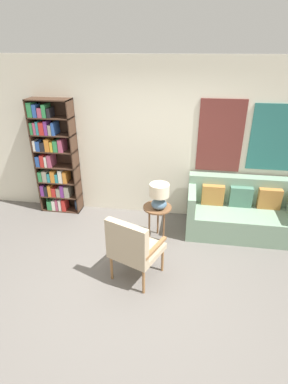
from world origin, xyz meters
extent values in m
plane|color=#66605B|center=(0.00, 0.00, 0.00)|extent=(14.00, 14.00, 0.00)
cube|color=silver|center=(0.00, 2.03, 1.35)|extent=(6.40, 0.06, 2.70)
cube|color=brown|center=(1.08, 1.99, 1.49)|extent=(0.71, 0.02, 1.17)
cube|color=#286B66|center=(2.05, 1.99, 1.50)|extent=(1.03, 0.02, 1.06)
cube|color=#422B1E|center=(-2.06, 1.85, 1.02)|extent=(0.02, 0.30, 2.04)
cube|color=#422B1E|center=(-1.35, 1.85, 1.02)|extent=(0.02, 0.30, 2.04)
cube|color=#422B1E|center=(-1.71, 1.85, 2.03)|extent=(0.73, 0.30, 0.02)
cube|color=#422B1E|center=(-1.71, 1.85, 0.01)|extent=(0.73, 0.30, 0.02)
cube|color=#422B1E|center=(-1.71, 2.00, 1.02)|extent=(0.73, 0.01, 2.04)
cube|color=#422B1E|center=(-1.71, 1.85, 0.30)|extent=(0.73, 0.30, 0.02)
cylinder|color=#194723|center=(-2.00, 1.85, 0.13)|extent=(0.06, 0.06, 0.23)
cube|color=#338C4C|center=(-1.91, 1.81, 0.11)|extent=(0.09, 0.19, 0.18)
cube|color=silver|center=(-1.83, 1.79, 0.12)|extent=(0.07, 0.17, 0.19)
cube|color=#B24C6B|center=(-1.77, 1.83, 0.13)|extent=(0.04, 0.24, 0.22)
cube|color=silver|center=(-1.71, 1.82, 0.13)|extent=(0.05, 0.22, 0.22)
cube|color=red|center=(-1.64, 1.81, 0.13)|extent=(0.07, 0.20, 0.22)
cylinder|color=#334C6B|center=(-1.42, 1.85, 0.11)|extent=(0.08, 0.08, 0.17)
cube|color=#422B1E|center=(-1.71, 1.85, 0.59)|extent=(0.73, 0.30, 0.02)
cube|color=#7A338C|center=(-2.01, 1.80, 0.41)|extent=(0.06, 0.19, 0.21)
cube|color=black|center=(-1.94, 1.81, 0.40)|extent=(0.06, 0.19, 0.19)
cube|color=orange|center=(-1.87, 1.80, 0.41)|extent=(0.06, 0.18, 0.21)
cube|color=red|center=(-1.79, 1.80, 0.39)|extent=(0.08, 0.17, 0.16)
cube|color=gray|center=(-1.70, 1.83, 0.39)|extent=(0.07, 0.24, 0.16)
cube|color=#7A338C|center=(-1.63, 1.81, 0.42)|extent=(0.07, 0.20, 0.23)
cube|color=gray|center=(-1.54, 1.83, 0.41)|extent=(0.09, 0.24, 0.21)
cube|color=#422B1E|center=(-1.71, 1.85, 0.88)|extent=(0.73, 0.30, 0.02)
cube|color=#338C4C|center=(-2.01, 1.84, 0.69)|extent=(0.07, 0.25, 0.18)
cube|color=gray|center=(-1.92, 1.82, 0.70)|extent=(0.09, 0.23, 0.20)
cube|color=teal|center=(-1.85, 1.80, 0.68)|extent=(0.05, 0.17, 0.16)
cube|color=orange|center=(-1.77, 1.82, 0.70)|extent=(0.08, 0.22, 0.21)
cube|color=teal|center=(-1.70, 1.79, 0.68)|extent=(0.05, 0.17, 0.16)
cube|color=silver|center=(-1.63, 1.80, 0.71)|extent=(0.07, 0.18, 0.23)
cube|color=orange|center=(-1.55, 1.83, 0.70)|extent=(0.06, 0.24, 0.21)
cube|color=#422B1E|center=(-1.71, 1.85, 1.16)|extent=(0.73, 0.30, 0.02)
cube|color=#2D56A8|center=(-2.01, 1.80, 0.98)|extent=(0.07, 0.18, 0.18)
cube|color=red|center=(-1.92, 1.81, 0.99)|extent=(0.07, 0.20, 0.21)
cube|color=silver|center=(-1.86, 1.81, 0.98)|extent=(0.04, 0.20, 0.19)
cube|color=#B24C6B|center=(-1.79, 1.83, 1.00)|extent=(0.07, 0.24, 0.22)
cube|color=#422B1E|center=(-1.71, 1.85, 1.45)|extent=(0.73, 0.30, 0.02)
cube|color=silver|center=(-2.02, 1.79, 1.26)|extent=(0.04, 0.17, 0.18)
cube|color=#2D56A8|center=(-1.96, 1.81, 1.26)|extent=(0.07, 0.19, 0.17)
cube|color=black|center=(-1.88, 1.82, 1.25)|extent=(0.08, 0.22, 0.16)
cube|color=orange|center=(-1.79, 1.83, 1.28)|extent=(0.08, 0.24, 0.22)
cube|color=gold|center=(-1.71, 1.80, 1.26)|extent=(0.04, 0.18, 0.17)
cube|color=#338C4C|center=(-1.64, 1.83, 1.27)|extent=(0.08, 0.23, 0.19)
cube|color=#B24C6B|center=(-1.55, 1.83, 1.28)|extent=(0.07, 0.24, 0.22)
cube|color=#422B1E|center=(-1.71, 1.85, 1.74)|extent=(0.73, 0.30, 0.02)
cube|color=#338C4C|center=(-2.02, 1.83, 1.56)|extent=(0.05, 0.24, 0.20)
cube|color=#B24C6B|center=(-1.97, 1.82, 1.56)|extent=(0.05, 0.23, 0.20)
cube|color=teal|center=(-1.91, 1.80, 1.57)|extent=(0.04, 0.19, 0.22)
cube|color=red|center=(-1.84, 1.82, 1.57)|extent=(0.08, 0.23, 0.21)
cube|color=#7A338C|center=(-1.77, 1.82, 1.58)|extent=(0.06, 0.21, 0.23)
cube|color=gray|center=(-1.70, 1.81, 1.55)|extent=(0.05, 0.20, 0.17)
cube|color=#2D56A8|center=(-1.64, 1.83, 1.57)|extent=(0.05, 0.24, 0.21)
cube|color=#338C4C|center=(-2.00, 1.82, 1.87)|extent=(0.08, 0.22, 0.24)
cube|color=#2D56A8|center=(-1.92, 1.81, 1.85)|extent=(0.07, 0.19, 0.21)
cube|color=#B24C6B|center=(-1.83, 1.80, 1.83)|extent=(0.08, 0.18, 0.15)
cube|color=#338C4C|center=(-1.76, 1.82, 1.85)|extent=(0.07, 0.22, 0.21)
cube|color=black|center=(-1.68, 1.82, 1.83)|extent=(0.05, 0.21, 0.15)
cylinder|color=olive|center=(0.34, 0.40, 0.18)|extent=(0.04, 0.04, 0.37)
cylinder|color=olive|center=(-0.12, 0.59, 0.18)|extent=(0.04, 0.04, 0.37)
cylinder|color=olive|center=(0.15, -0.06, 0.18)|extent=(0.04, 0.04, 0.37)
cylinder|color=olive|center=(-0.31, 0.13, 0.18)|extent=(0.04, 0.04, 0.37)
cube|color=tan|center=(0.02, 0.27, 0.41)|extent=(0.75, 0.75, 0.08)
cube|color=tan|center=(-0.07, 0.05, 0.69)|extent=(0.57, 0.31, 0.48)
cube|color=olive|center=(0.26, 0.16, 0.55)|extent=(0.24, 0.49, 0.04)
cube|color=olive|center=(-0.23, 0.37, 0.55)|extent=(0.24, 0.49, 0.04)
cube|color=gray|center=(1.49, 1.54, 0.21)|extent=(1.71, 0.82, 0.41)
cube|color=gray|center=(1.49, 1.85, 0.65)|extent=(1.71, 0.20, 0.47)
cube|color=gray|center=(0.70, 1.54, 0.57)|extent=(0.12, 0.82, 0.33)
cube|color=#B27538|center=(1.04, 1.70, 0.58)|extent=(0.36, 0.12, 0.34)
cube|color=#4C7A66|center=(1.49, 1.70, 0.58)|extent=(0.36, 0.12, 0.34)
cube|color=#B27538|center=(1.94, 1.70, 0.58)|extent=(0.36, 0.12, 0.34)
cylinder|color=brown|center=(0.18, 1.17, 0.56)|extent=(0.44, 0.44, 0.02)
cylinder|color=brown|center=(0.18, 1.30, 0.27)|extent=(0.03, 0.03, 0.55)
cylinder|color=brown|center=(0.06, 1.10, 0.27)|extent=(0.03, 0.03, 0.55)
cylinder|color=brown|center=(0.29, 1.10, 0.27)|extent=(0.03, 0.03, 0.55)
ellipsoid|color=slate|center=(0.20, 1.12, 0.65)|extent=(0.24, 0.24, 0.16)
cylinder|color=tan|center=(0.20, 1.12, 0.76)|extent=(0.02, 0.02, 0.06)
cylinder|color=beige|center=(0.20, 1.12, 0.89)|extent=(0.30, 0.30, 0.19)
camera|label=1|loc=(0.59, -2.86, 2.81)|focal=28.00mm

